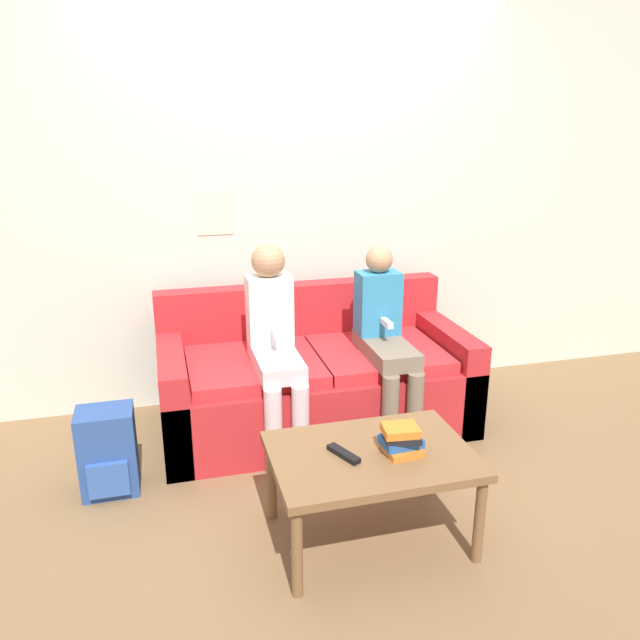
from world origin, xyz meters
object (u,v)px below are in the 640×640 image
person_right (385,335)px  backpack (108,452)px  person_left (274,339)px  tv_remote (344,454)px  couch (314,381)px  coffee_table (371,462)px

person_right → backpack: size_ratio=2.49×
person_left → tv_remote: person_left is taller
person_right → tv_remote: bearing=-119.8°
tv_remote → backpack: tv_remote is taller
couch → backpack: 1.22m
couch → backpack: bearing=-159.0°
person_right → tv_remote: size_ratio=6.22×
tv_remote → backpack: 1.20m
coffee_table → backpack: bearing=148.8°
coffee_table → person_left: person_left is taller
coffee_table → person_right: size_ratio=0.78×
person_left → backpack: bearing=-164.2°
couch → person_right: size_ratio=1.64×
backpack → tv_remote: bearing=-34.3°
coffee_table → tv_remote: bearing=-179.1°
person_left → person_right: person_left is taller
tv_remote → backpack: (-0.98, 0.67, -0.22)m
person_left → backpack: 0.99m
person_left → backpack: person_left is taller
couch → coffee_table: size_ratio=2.10×
tv_remote → couch: bearing=57.7°
person_right → backpack: (-1.50, -0.24, -0.38)m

